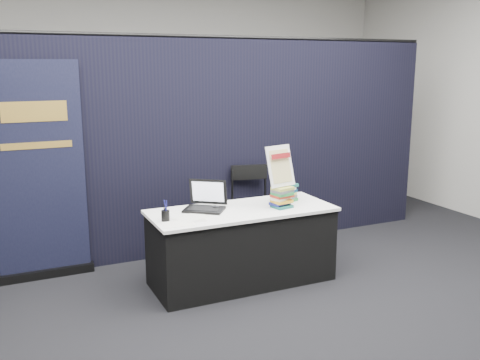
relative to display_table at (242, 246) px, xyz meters
name	(u,v)px	position (x,y,z in m)	size (l,w,h in m)	color
floor	(267,303)	(0.00, -0.55, -0.38)	(8.00, 8.00, 0.00)	black
wall_back	(145,90)	(0.00, 3.45, 1.37)	(8.00, 0.02, 3.50)	#B0AEA6
drape_partition	(202,148)	(0.00, 1.05, 0.82)	(6.00, 0.08, 2.40)	black
display_table	(242,246)	(0.00, 0.00, 0.00)	(1.80, 0.75, 0.75)	black
laptop	(202,203)	(-0.35, 0.15, 0.44)	(0.45, 0.48, 0.28)	black
mouse	(215,208)	(-0.24, 0.09, 0.39)	(0.08, 0.12, 0.04)	black
brochure_left	(192,217)	(-0.54, -0.07, 0.38)	(0.29, 0.21, 0.00)	white
brochure_mid	(178,224)	(-0.72, -0.21, 0.38)	(0.28, 0.20, 0.00)	white
brochure_right	(189,220)	(-0.59, -0.14, 0.38)	(0.27, 0.19, 0.00)	silver
pen_cup	(165,216)	(-0.79, -0.08, 0.42)	(0.08, 0.08, 0.10)	black
book_stack_tall	(281,197)	(0.38, -0.10, 0.48)	(0.22, 0.19, 0.21)	#16564F
book_stack_short	(286,193)	(0.54, 0.09, 0.46)	(0.25, 0.23, 0.18)	#207A38
info_sign	(280,166)	(0.38, -0.07, 0.78)	(0.32, 0.18, 0.41)	black
pullup_banner	(40,185)	(-1.75, 0.95, 0.59)	(0.92, 0.10, 2.17)	black
stacking_chair	(256,205)	(0.52, 0.74, 0.17)	(0.53, 0.54, 0.99)	black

